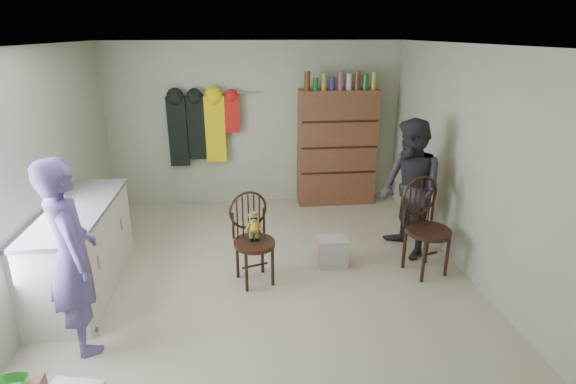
{
  "coord_description": "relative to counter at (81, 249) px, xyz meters",
  "views": [
    {
      "loc": [
        -0.26,
        -4.43,
        2.62
      ],
      "look_at": [
        0.25,
        0.2,
        0.95
      ],
      "focal_mm": 28.0,
      "sensor_mm": 36.0,
      "label": 1
    }
  ],
  "objects": [
    {
      "name": "ground_plane",
      "position": [
        1.95,
        0.0,
        -0.47
      ],
      "size": [
        5.0,
        5.0,
        0.0
      ],
      "primitive_type": "plane",
      "color": "beige",
      "rests_on": "ground"
    },
    {
      "name": "room_walls",
      "position": [
        1.95,
        0.53,
        1.11
      ],
      "size": [
        5.0,
        5.0,
        5.0
      ],
      "color": "#B0B799",
      "rests_on": "ground"
    },
    {
      "name": "counter",
      "position": [
        0.0,
        0.0,
        0.0
      ],
      "size": [
        0.64,
        1.86,
        0.94
      ],
      "color": "silver",
      "rests_on": "ground"
    },
    {
      "name": "chair_front",
      "position": [
        1.79,
        -0.0,
        0.09
      ],
      "size": [
        0.56,
        0.56,
        1.01
      ],
      "rotation": [
        0.0,
        0.0,
        0.31
      ],
      "color": "black",
      "rests_on": "ground"
    },
    {
      "name": "chair_far",
      "position": [
        3.73,
        0.01,
        0.12
      ],
      "size": [
        0.61,
        0.61,
        1.11
      ],
      "rotation": [
        0.0,
        0.0,
        0.3
      ],
      "color": "black",
      "rests_on": "ground"
    },
    {
      "name": "striped_bag",
      "position": [
        2.73,
        0.21,
        -0.3
      ],
      "size": [
        0.34,
        0.27,
        0.35
      ],
      "primitive_type": "cube",
      "rotation": [
        0.0,
        0.0,
        -0.04
      ],
      "color": "#E58072",
      "rests_on": "ground"
    },
    {
      "name": "person_left",
      "position": [
        0.27,
        -0.94,
        0.39
      ],
      "size": [
        0.66,
        0.75,
        1.72
      ],
      "primitive_type": "imported",
      "rotation": [
        0.0,
        0.0,
        2.07
      ],
      "color": "#5E4F91",
      "rests_on": "ground"
    },
    {
      "name": "person_right",
      "position": [
        3.7,
        0.43,
        0.37
      ],
      "size": [
        0.8,
        0.94,
        1.68
      ],
      "primitive_type": "imported",
      "rotation": [
        0.0,
        0.0,
        -1.35
      ],
      "color": "#2D2B33",
      "rests_on": "ground"
    },
    {
      "name": "dresser",
      "position": [
        3.2,
        2.3,
        0.45
      ],
      "size": [
        1.2,
        0.39,
        2.08
      ],
      "color": "brown",
      "rests_on": "ground"
    },
    {
      "name": "coat_rack",
      "position": [
        1.12,
        2.38,
        0.78
      ],
      "size": [
        1.42,
        0.12,
        1.09
      ],
      "color": "#99999E",
      "rests_on": "ground"
    }
  ]
}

